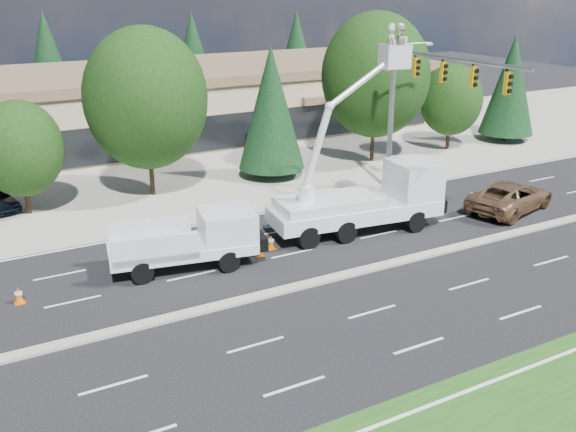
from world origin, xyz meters
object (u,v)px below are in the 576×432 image
minivan (511,196)px  bucket_truck (369,190)px  utility_pickup (194,245)px  signal_mast (417,95)px

minivan → bucket_truck: bearing=65.7°
utility_pickup → bucket_truck: 9.47m
utility_pickup → minivan: utility_pickup is taller
signal_mast → utility_pickup: size_ratio=1.51×
utility_pickup → minivan: size_ratio=1.14×
signal_mast → minivan: signal_mast is taller
signal_mast → minivan: bearing=-50.7°
signal_mast → utility_pickup: 15.66m
utility_pickup → bucket_truck: (9.41, 0.00, 1.11)m
signal_mast → bucket_truck: size_ratio=1.00×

